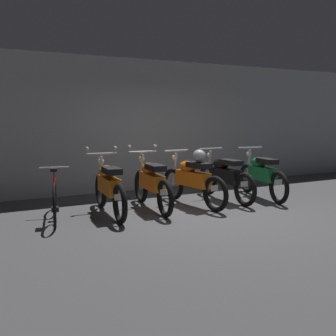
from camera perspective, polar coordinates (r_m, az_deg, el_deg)
ground_plane at (r=7.21m, az=6.69°, el=-6.38°), size 80.00×80.00×0.00m
back_wall at (r=9.62m, az=-3.33°, el=6.01°), size 16.00×0.30×2.99m
motorbike_slot_0 at (r=7.10m, az=-8.25°, el=-2.56°), size 0.59×1.95×1.15m
motorbike_slot_1 at (r=7.45m, az=-2.32°, el=-2.04°), size 0.59×1.95×1.15m
motorbike_slot_2 at (r=7.76m, az=3.45°, el=-1.43°), size 0.56×1.95×1.08m
motorbike_slot_3 at (r=8.32m, az=7.89°, el=-1.15°), size 0.56×1.95×1.03m
motorbike_slot_4 at (r=8.72m, az=12.93°, el=-0.89°), size 0.62×1.93×1.03m
bicycle at (r=6.94m, az=-15.53°, el=-4.07°), size 0.55×1.69×0.89m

